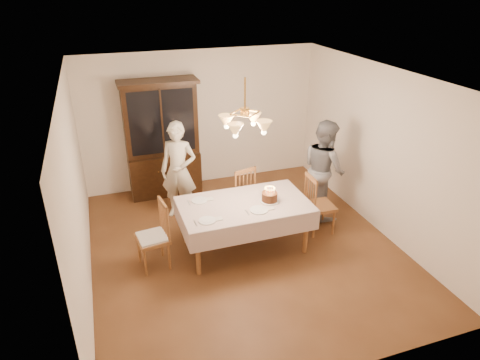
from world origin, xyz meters
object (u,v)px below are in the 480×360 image
object	(u,v)px
elderly_woman	(179,171)
birthday_cake	(270,197)
dining_table	(244,208)
chair_far_side	(239,196)
china_hutch	(162,141)

from	to	relation	value
elderly_woman	birthday_cake	distance (m)	1.72
elderly_woman	birthday_cake	world-z (taller)	elderly_woman
dining_table	chair_far_side	distance (m)	0.87
chair_far_side	birthday_cake	xyz separation A→B (m)	(0.18, -0.87, 0.38)
china_hutch	elderly_woman	distance (m)	1.00
china_hutch	birthday_cake	bearing A→B (deg)	-62.84
birthday_cake	china_hutch	bearing A→B (deg)	117.16
dining_table	china_hutch	size ratio (longest dim) A/B	0.88
dining_table	birthday_cake	bearing A→B (deg)	-7.61
elderly_woman	birthday_cake	bearing A→B (deg)	-21.57
dining_table	chair_far_side	world-z (taller)	chair_far_side
birthday_cake	dining_table	bearing A→B (deg)	172.39
china_hutch	birthday_cake	size ratio (longest dim) A/B	7.20
china_hutch	dining_table	bearing A→B (deg)	-70.30
chair_far_side	dining_table	bearing A→B (deg)	-103.53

